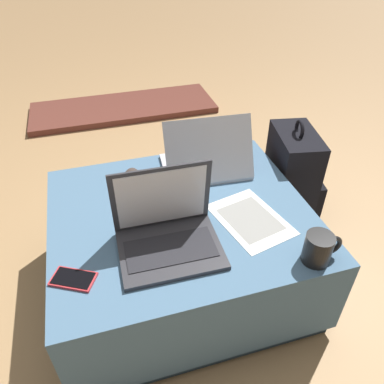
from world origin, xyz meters
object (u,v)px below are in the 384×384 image
(laptop_far, at_px, (206,161))
(paper_sheet, at_px, (250,219))
(coffee_mug, at_px, (319,248))
(backpack, at_px, (292,181))
(laptop_near, at_px, (167,231))
(wrist_brace, at_px, (145,186))
(cell_phone, at_px, (73,279))

(laptop_far, xyz_separation_m, paper_sheet, (0.06, -0.34, -0.05))
(coffee_mug, bearing_deg, backpack, 66.12)
(coffee_mug, bearing_deg, laptop_near, 154.83)
(laptop_near, xyz_separation_m, coffee_mug, (0.44, -0.21, -0.00))
(laptop_far, relative_size, backpack, 0.67)
(laptop_near, xyz_separation_m, paper_sheet, (0.32, 0.03, -0.05))
(wrist_brace, distance_m, coffee_mug, 0.67)
(backpack, xyz_separation_m, wrist_brace, (-0.72, -0.10, 0.19))
(laptop_far, height_order, cell_phone, laptop_far)
(laptop_far, bearing_deg, backpack, -173.93)
(laptop_far, distance_m, paper_sheet, 0.35)
(paper_sheet, xyz_separation_m, wrist_brace, (-0.33, 0.26, 0.04))
(laptop_near, relative_size, coffee_mug, 2.59)
(backpack, bearing_deg, coffee_mug, 166.94)
(laptop_far, relative_size, cell_phone, 2.47)
(laptop_near, height_order, coffee_mug, laptop_near)
(laptop_near, relative_size, paper_sheet, 1.01)
(laptop_far, xyz_separation_m, backpack, (0.44, 0.02, -0.20))
(cell_phone, bearing_deg, backpack, 142.33)
(laptop_far, bearing_deg, coffee_mug, 111.74)
(laptop_far, relative_size, coffee_mug, 2.85)
(paper_sheet, relative_size, coffee_mug, 2.57)
(laptop_far, height_order, backpack, laptop_far)
(backpack, height_order, paper_sheet, backpack)
(laptop_near, height_order, wrist_brace, laptop_near)
(cell_phone, xyz_separation_m, coffee_mug, (0.75, -0.14, 0.05))
(laptop_near, xyz_separation_m, laptop_far, (0.26, 0.37, -0.00))
(paper_sheet, height_order, wrist_brace, wrist_brace)
(cell_phone, bearing_deg, paper_sheet, 127.34)
(laptop_near, relative_size, wrist_brace, 1.73)
(backpack, distance_m, coffee_mug, 0.68)
(laptop_near, relative_size, laptop_far, 0.91)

